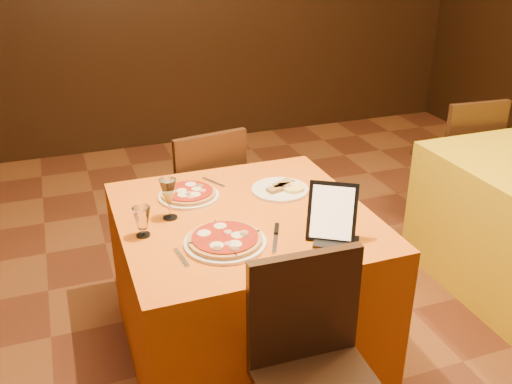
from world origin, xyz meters
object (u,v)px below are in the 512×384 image
object	(u,v)px
water_glass	(142,222)
tablet	(332,212)
pizza_near	(225,241)
main_table	(245,284)
wine_glass	(169,199)
chair_main_far	(199,198)
chair_side_far	(453,159)
pizza_far	(189,194)

from	to	relation	value
water_glass	tablet	world-z (taller)	tablet
water_glass	pizza_near	bearing A→B (deg)	-31.34
main_table	tablet	bearing A→B (deg)	-50.13
pizza_near	wine_glass	distance (m)	0.35
chair_main_far	main_table	bearing A→B (deg)	81.14
chair_main_far	chair_side_far	size ratio (longest dim) A/B	1.00
pizza_near	tablet	bearing A→B (deg)	-13.15
main_table	chair_main_far	world-z (taller)	chair_main_far
pizza_far	chair_main_far	bearing A→B (deg)	71.71
water_glass	tablet	distance (m)	0.78
main_table	wine_glass	size ratio (longest dim) A/B	5.79
main_table	water_glass	world-z (taller)	water_glass
chair_main_far	tablet	bearing A→B (deg)	94.28
main_table	wine_glass	bearing A→B (deg)	166.80
chair_side_far	pizza_far	distance (m)	2.10
main_table	chair_side_far	bearing A→B (deg)	24.58
main_table	tablet	distance (m)	0.65
chair_main_far	tablet	size ratio (longest dim) A/B	3.73
chair_main_far	pizza_far	bearing A→B (deg)	62.84
chair_side_far	pizza_far	xyz separation A→B (m)	(-2.00, -0.57, 0.31)
wine_glass	pizza_near	bearing A→B (deg)	-61.50
chair_side_far	pizza_far	world-z (taller)	chair_side_far
pizza_far	pizza_near	bearing A→B (deg)	-85.96
chair_main_far	tablet	xyz separation A→B (m)	(0.27, -1.15, 0.41)
tablet	main_table	bearing A→B (deg)	162.05
pizza_near	water_glass	bearing A→B (deg)	148.66
pizza_near	pizza_far	size ratio (longest dim) A/B	1.17
pizza_near	wine_glass	bearing A→B (deg)	118.50
wine_glass	tablet	world-z (taller)	tablet
chair_main_far	wine_glass	bearing A→B (deg)	58.27
tablet	water_glass	bearing A→B (deg)	-169.06
chair_side_far	pizza_near	distance (m)	2.25
chair_side_far	pizza_near	size ratio (longest dim) A/B	2.71
tablet	pizza_far	bearing A→B (deg)	160.82
pizza_far	water_glass	distance (m)	0.40
main_table	chair_side_far	size ratio (longest dim) A/B	1.21
chair_main_far	pizza_far	world-z (taller)	chair_main_far
chair_side_far	tablet	xyz separation A→B (m)	(-1.54, -1.15, 0.41)
main_table	tablet	world-z (taller)	tablet
pizza_near	tablet	distance (m)	0.45
chair_side_far	tablet	world-z (taller)	tablet
pizza_far	water_glass	world-z (taller)	water_glass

